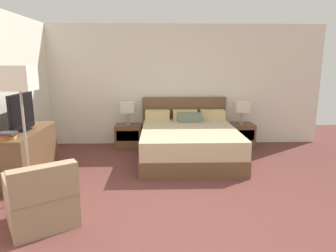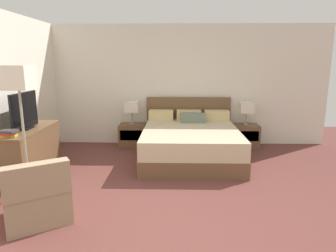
# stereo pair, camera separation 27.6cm
# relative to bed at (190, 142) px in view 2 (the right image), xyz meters

# --- Properties ---
(ground_plane) EXTENTS (11.02, 11.02, 0.00)m
(ground_plane) POSITION_rel_bed_xyz_m (-0.26, -2.62, -0.32)
(ground_plane) COLOR brown
(wall_back) EXTENTS (6.52, 0.06, 2.58)m
(wall_back) POSITION_rel_bed_xyz_m (-0.26, 1.09, 0.97)
(wall_back) COLOR silver
(wall_back) RESTS_ON ground
(bed) EXTENTS (1.82, 2.14, 1.05)m
(bed) POSITION_rel_bed_xyz_m (0.00, 0.00, 0.00)
(bed) COLOR brown
(bed) RESTS_ON ground
(nightstand_left) EXTENTS (0.55, 0.44, 0.49)m
(nightstand_left) POSITION_rel_bed_xyz_m (-1.21, 0.78, -0.08)
(nightstand_left) COLOR brown
(nightstand_left) RESTS_ON ground
(nightstand_right) EXTENTS (0.55, 0.44, 0.49)m
(nightstand_right) POSITION_rel_bed_xyz_m (1.21, 0.78, -0.08)
(nightstand_right) COLOR brown
(nightstand_right) RESTS_ON ground
(table_lamp_left) EXTENTS (0.29, 0.29, 0.48)m
(table_lamp_left) POSITION_rel_bed_xyz_m (-1.21, 0.78, 0.54)
(table_lamp_left) COLOR gray
(table_lamp_left) RESTS_ON nightstand_left
(table_lamp_right) EXTENTS (0.29, 0.29, 0.48)m
(table_lamp_right) POSITION_rel_bed_xyz_m (1.21, 0.78, 0.54)
(table_lamp_right) COLOR gray
(table_lamp_right) RESTS_ON nightstand_right
(dresser) EXTENTS (0.50, 1.43, 0.76)m
(dresser) POSITION_rel_bed_xyz_m (-2.65, -0.90, 0.07)
(dresser) COLOR brown
(dresser) RESTS_ON ground
(tv) EXTENTS (0.18, 0.78, 0.58)m
(tv) POSITION_rel_bed_xyz_m (-2.65, -0.93, 0.72)
(tv) COLOR black
(tv) RESTS_ON dresser
(book_red_cover) EXTENTS (0.26, 0.20, 0.04)m
(book_red_cover) POSITION_rel_bed_xyz_m (-2.65, -1.45, 0.46)
(book_red_cover) COLOR gold
(book_red_cover) RESTS_ON dresser
(book_blue_cover) EXTENTS (0.24, 0.20, 0.02)m
(book_blue_cover) POSITION_rel_bed_xyz_m (-2.67, -1.45, 0.49)
(book_blue_cover) COLOR #B7282D
(book_blue_cover) RESTS_ON book_red_cover
(book_small_top) EXTENTS (0.23, 0.19, 0.04)m
(book_small_top) POSITION_rel_bed_xyz_m (-2.63, -1.45, 0.52)
(book_small_top) COLOR #383333
(book_small_top) RESTS_ON book_blue_cover
(armchair_by_window) EXTENTS (0.94, 0.95, 0.76)m
(armchair_by_window) POSITION_rel_bed_xyz_m (-1.87, -2.36, -0.04)
(armchair_by_window) COLOR #9E8466
(armchair_by_window) RESTS_ON ground
(floor_lamp) EXTENTS (0.33, 0.33, 1.76)m
(floor_lamp) POSITION_rel_bed_xyz_m (-2.25, -1.77, 1.17)
(floor_lamp) COLOR gray
(floor_lamp) RESTS_ON ground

